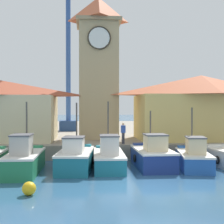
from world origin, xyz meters
The scene contains 12 objects.
ground_plane centered at (0.00, 0.00, 0.00)m, with size 300.00×300.00×0.00m, color #2D567A.
quay_wharf centered at (0.00, 28.07, 0.55)m, with size 120.00×40.00×1.09m, color gray.
fishing_boat_left_outer centered at (-6.62, 3.84, 0.80)m, with size 1.90×5.03×4.21m.
fishing_boat_left_inner centered at (-3.68, 4.57, 0.75)m, with size 2.39×4.97×4.16m.
fishing_boat_mid_left centered at (-1.60, 4.90, 0.72)m, with size 2.04×5.25×4.26m.
fishing_boat_center centered at (1.23, 4.94, 0.77)m, with size 2.30×4.79×3.64m.
fishing_boat_mid_right centered at (3.79, 4.56, 0.69)m, with size 2.59×4.96×3.86m.
clock_tower centered at (-1.91, 13.47, 7.76)m, with size 3.91×3.91×14.32m.
warehouse_right centered at (7.06, 11.81, 3.95)m, with size 11.52×6.08×5.58m.
port_crane_near centered at (-5.07, 22.61, 9.55)m, with size 2.72×8.96×21.42m.
mooring_buoy centered at (-5.52, -0.87, 0.30)m, with size 0.61×0.61×0.61m, color gold.
dock_worker_near_tower centered at (-0.21, 8.74, 1.94)m, with size 0.34×0.22×1.62m.
Camera 1 is at (-3.02, -14.73, 3.87)m, focal length 50.00 mm.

